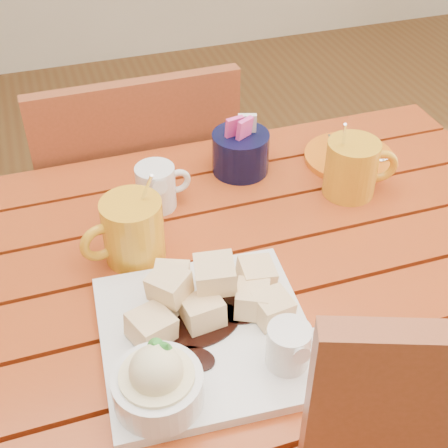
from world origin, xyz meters
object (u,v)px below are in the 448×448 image
object	(u,v)px
coffee_mug_left	(131,230)
coffee_mug_right	(353,167)
table	(211,332)
orange_saucer	(350,157)
chair_far	(138,212)
dessert_plate	(199,339)

from	to	relation	value
coffee_mug_left	coffee_mug_right	world-z (taller)	coffee_mug_left
table	orange_saucer	distance (m)	0.45
table	chair_far	size ratio (longest dim) A/B	1.35
coffee_mug_left	chair_far	size ratio (longest dim) A/B	0.18
table	coffee_mug_right	bearing A→B (deg)	25.65
dessert_plate	coffee_mug_left	distance (m)	0.23
table	dessert_plate	bearing A→B (deg)	-113.36
orange_saucer	chair_far	bearing A→B (deg)	142.08
coffee_mug_left	orange_saucer	distance (m)	0.48
coffee_mug_right	orange_saucer	distance (m)	0.11
coffee_mug_right	chair_far	distance (m)	0.59
orange_saucer	coffee_mug_right	bearing A→B (deg)	-117.64
table	orange_saucer	xyz separation A→B (m)	(0.36, 0.24, 0.11)
table	coffee_mug_right	size ratio (longest dim) A/B	7.79
dessert_plate	coffee_mug_right	size ratio (longest dim) A/B	1.95
coffee_mug_left	table	bearing A→B (deg)	-59.55
coffee_mug_left	chair_far	world-z (taller)	coffee_mug_left
coffee_mug_left	coffee_mug_right	distance (m)	0.41
coffee_mug_right	orange_saucer	xyz separation A→B (m)	(0.05, 0.09, -0.05)
dessert_plate	table	bearing A→B (deg)	66.64
coffee_mug_right	chair_far	size ratio (longest dim) A/B	0.17
dessert_plate	chair_far	bearing A→B (deg)	87.01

